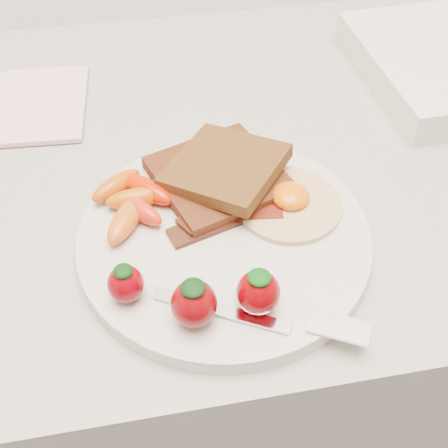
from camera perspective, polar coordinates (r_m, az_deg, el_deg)
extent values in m
cube|color=gray|center=(0.98, -1.37, -12.69)|extent=(2.00, 0.60, 0.90)
cylinder|color=beige|center=(0.52, 0.00, -1.40)|extent=(0.27, 0.27, 0.02)
cube|color=#461D10|center=(0.56, -0.56, 4.80)|extent=(0.15, 0.15, 0.01)
cube|color=black|center=(0.55, 0.11, 5.78)|extent=(0.14, 0.14, 0.02)
cylinder|color=beige|center=(0.54, 6.58, 2.04)|extent=(0.11, 0.11, 0.01)
ellipsoid|color=orange|center=(0.54, 6.77, 2.85)|extent=(0.04, 0.04, 0.02)
cube|color=black|center=(0.52, -0.72, 0.18)|extent=(0.10, 0.05, 0.00)
cube|color=#471507|center=(0.53, 0.85, 1.19)|extent=(0.10, 0.04, 0.00)
cube|color=#321207|center=(0.53, -0.21, 2.00)|extent=(0.09, 0.07, 0.00)
ellipsoid|color=#BA5906|center=(0.54, -9.06, 2.56)|extent=(0.06, 0.02, 0.02)
ellipsoid|color=red|center=(0.53, -8.52, 1.36)|extent=(0.05, 0.05, 0.02)
ellipsoid|color=#D25813|center=(0.52, -9.88, 0.55)|extent=(0.05, 0.07, 0.02)
ellipsoid|color=#C31D00|center=(0.54, -7.84, 3.50)|extent=(0.06, 0.06, 0.02)
ellipsoid|color=#C54A06|center=(0.55, -10.90, 3.84)|extent=(0.06, 0.05, 0.02)
ellipsoid|color=#750009|center=(0.46, -9.94, -6.03)|extent=(0.03, 0.03, 0.03)
ellipsoid|color=black|center=(0.45, -10.23, -4.72)|extent=(0.02, 0.02, 0.01)
ellipsoid|color=#6F0307|center=(0.44, -3.07, -8.10)|extent=(0.04, 0.04, 0.04)
ellipsoid|color=black|center=(0.42, -3.18, -6.49)|extent=(0.02, 0.02, 0.01)
ellipsoid|color=#730004|center=(0.45, 3.49, -6.98)|extent=(0.04, 0.04, 0.04)
ellipsoid|color=#07450B|center=(0.43, 3.61, -5.42)|extent=(0.02, 0.02, 0.01)
cube|color=silver|center=(0.46, -0.30, -8.71)|extent=(0.11, 0.06, 0.00)
cube|color=white|center=(0.46, 11.62, -10.21)|extent=(0.05, 0.04, 0.00)
cube|color=beige|center=(0.72, -17.98, 11.53)|extent=(0.11, 0.16, 0.01)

